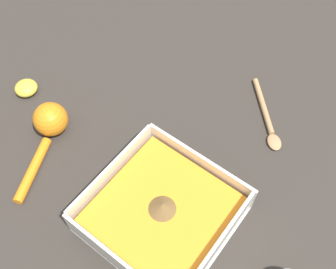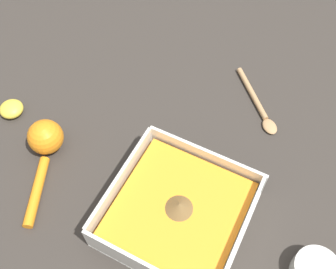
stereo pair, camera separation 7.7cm
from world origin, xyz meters
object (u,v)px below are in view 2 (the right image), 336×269
(square_dish, at_px, (177,212))
(lemon_squeezer, at_px, (44,144))
(wooden_spoon, at_px, (258,104))
(lemon_half, at_px, (11,109))

(square_dish, distance_m, lemon_squeezer, 0.29)
(square_dish, height_order, wooden_spoon, square_dish)
(lemon_squeezer, height_order, wooden_spoon, lemon_squeezer)
(lemon_squeezer, distance_m, lemon_half, 0.14)
(lemon_half, xyz_separation_m, wooden_spoon, (0.46, 0.26, -0.01))
(square_dish, bearing_deg, wooden_spoon, 82.33)
(square_dish, xyz_separation_m, lemon_squeezer, (-0.29, 0.01, 0.01))
(lemon_half, bearing_deg, square_dish, -7.17)
(wooden_spoon, bearing_deg, lemon_half, -104.47)
(lemon_squeezer, bearing_deg, lemon_half, 45.84)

